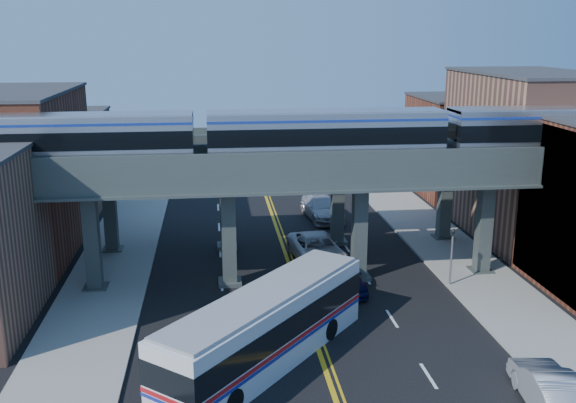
# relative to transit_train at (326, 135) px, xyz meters

# --- Properties ---
(ground) EXTENTS (120.00, 120.00, 0.00)m
(ground) POSITION_rel_transit_train_xyz_m (-1.82, -8.00, -9.10)
(ground) COLOR black
(ground) RESTS_ON ground
(sidewalk_west) EXTENTS (5.00, 70.00, 0.16)m
(sidewalk_west) POSITION_rel_transit_train_xyz_m (-13.32, 2.00, -9.02)
(sidewalk_west) COLOR gray
(sidewalk_west) RESTS_ON ground
(sidewalk_east) EXTENTS (5.00, 70.00, 0.16)m
(sidewalk_east) POSITION_rel_transit_train_xyz_m (9.68, 2.00, -9.02)
(sidewalk_east) COLOR gray
(sidewalk_east) RESTS_ON ground
(building_west_b) EXTENTS (8.00, 14.00, 11.00)m
(building_west_b) POSITION_rel_transit_train_xyz_m (-20.32, 8.00, -3.60)
(building_west_b) COLOR brown
(building_west_b) RESTS_ON ground
(building_west_c) EXTENTS (8.00, 10.00, 8.00)m
(building_west_c) POSITION_rel_transit_train_xyz_m (-20.32, 21.00, -5.10)
(building_west_c) COLOR #915D4B
(building_west_c) RESTS_ON ground
(building_east_b) EXTENTS (8.00, 14.00, 12.00)m
(building_east_b) POSITION_rel_transit_train_xyz_m (16.68, 8.00, -3.10)
(building_east_b) COLOR #915D4B
(building_east_b) RESTS_ON ground
(building_east_c) EXTENTS (8.00, 10.00, 9.00)m
(building_east_c) POSITION_rel_transit_train_xyz_m (16.68, 21.00, -4.60)
(building_east_c) COLOR brown
(building_east_c) RESTS_ON ground
(mural_panel) EXTENTS (0.10, 9.50, 9.50)m
(mural_panel) POSITION_rel_transit_train_xyz_m (12.73, -4.00, -4.35)
(mural_panel) COLOR teal
(mural_panel) RESTS_ON ground
(elevated_viaduct_near) EXTENTS (52.00, 3.60, 7.40)m
(elevated_viaduct_near) POSITION_rel_transit_train_xyz_m (-1.82, 0.00, -2.63)
(elevated_viaduct_near) COLOR #424D4B
(elevated_viaduct_near) RESTS_ON ground
(elevated_viaduct_far) EXTENTS (52.00, 3.60, 7.40)m
(elevated_viaduct_far) POSITION_rel_transit_train_xyz_m (-1.82, 7.00, -2.63)
(elevated_viaduct_far) COLOR #424D4B
(elevated_viaduct_far) RESTS_ON ground
(transit_train) EXTENTS (43.06, 2.70, 3.14)m
(transit_train) POSITION_rel_transit_train_xyz_m (0.00, 0.00, 0.00)
(transit_train) COLOR black
(transit_train) RESTS_ON elevated_viaduct_near
(stop_sign) EXTENTS (0.76, 0.09, 2.63)m
(stop_sign) POSITION_rel_transit_train_xyz_m (-1.52, -5.00, -7.34)
(stop_sign) COLOR slate
(stop_sign) RESTS_ON ground
(traffic_signal) EXTENTS (0.15, 0.18, 4.10)m
(traffic_signal) POSITION_rel_transit_train_xyz_m (7.38, -2.00, -6.80)
(traffic_signal) COLOR slate
(traffic_signal) RESTS_ON ground
(transit_bus) EXTENTS (10.62, 11.77, 3.35)m
(transit_bus) POSITION_rel_transit_train_xyz_m (-4.43, -9.86, -7.38)
(transit_bus) COLOR silver
(transit_bus) RESTS_ON ground
(car_lane_a) EXTENTS (2.55, 5.32, 1.75)m
(car_lane_a) POSITION_rel_transit_train_xyz_m (0.80, -1.57, -8.22)
(car_lane_a) COLOR #110F3A
(car_lane_a) RESTS_ON ground
(car_lane_b) EXTENTS (1.91, 5.26, 1.72)m
(car_lane_b) POSITION_rel_transit_train_xyz_m (-0.02, -1.34, -8.24)
(car_lane_b) COLOR #28292B
(car_lane_b) RESTS_ON ground
(car_lane_c) EXTENTS (3.66, 6.70, 1.78)m
(car_lane_c) POSITION_rel_transit_train_xyz_m (0.11, 3.24, -8.21)
(car_lane_c) COLOR silver
(car_lane_c) RESTS_ON ground
(car_lane_d) EXTENTS (3.27, 6.55, 1.83)m
(car_lane_d) POSITION_rel_transit_train_xyz_m (2.16, 13.53, -8.19)
(car_lane_d) COLOR #B1B0B5
(car_lane_d) RESTS_ON ground
(car_parked_curb) EXTENTS (2.49, 5.46, 1.74)m
(car_parked_curb) POSITION_rel_transit_train_xyz_m (6.68, -15.06, -8.23)
(car_parked_curb) COLOR #A5A4A8
(car_parked_curb) RESTS_ON ground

